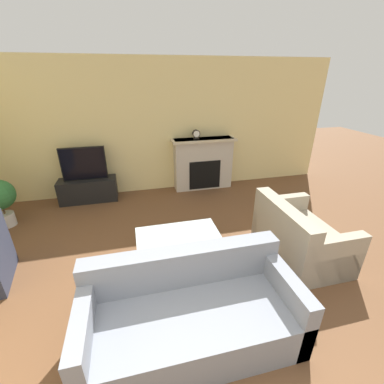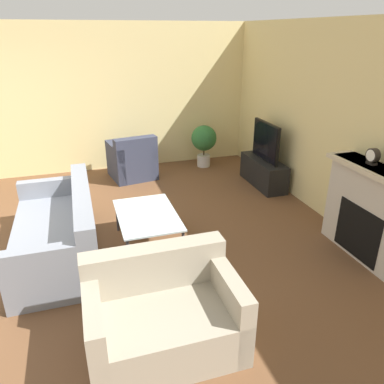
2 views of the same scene
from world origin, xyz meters
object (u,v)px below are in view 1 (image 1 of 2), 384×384
Objects in this scene: coffee_table at (179,239)px; couch_loveseat at (298,237)px; tv at (84,164)px; couch_sectional at (191,314)px; mantel_clock at (196,134)px.

couch_loveseat is at bearing -6.66° from coffee_table.
couch_loveseat reaches higher than coffee_table.
tv is 0.76× the size of coffee_table.
tv is 3.69m from couch_sectional.
tv is at bearing 120.97° from coffee_table.
couch_loveseat is 1.67m from coffee_table.
mantel_clock reaches higher than tv.
couch_sectional is 1.06m from coffee_table.
coffee_table is 5.71× the size of mantel_clock.
couch_sectional is (1.32, -3.41, -0.51)m from tv.
tv is 0.42× the size of couch_sectional.
couch_loveseat is 2.93m from mantel_clock.
coffee_table is at bearing -59.03° from tv.
coffee_table is at bearing 84.87° from couch_sectional.
couch_sectional and couch_loveseat have the same top height.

